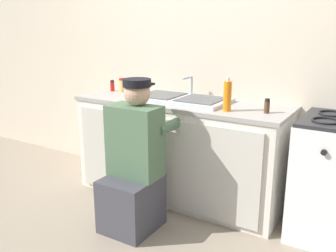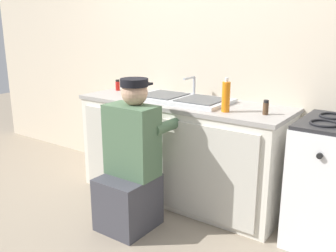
{
  "view_description": "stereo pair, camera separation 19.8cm",
  "coord_description": "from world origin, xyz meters",
  "px_view_note": "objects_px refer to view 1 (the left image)",
  "views": [
    {
      "loc": [
        1.51,
        -2.37,
        1.47
      ],
      "look_at": [
        0.0,
        0.1,
        0.68
      ],
      "focal_mm": 40.0,
      "sensor_mm": 36.0,
      "label": 1
    },
    {
      "loc": [
        1.67,
        -2.26,
        1.47
      ],
      "look_at": [
        0.0,
        0.1,
        0.68
      ],
      "focal_mm": 40.0,
      "sensor_mm": 36.0,
      "label": 2
    }
  ],
  "objects_px": {
    "plumber_person": "(134,168)",
    "condiment_jar": "(123,85)",
    "spice_bottle_red": "(112,86)",
    "sink_double_basin": "(181,99)",
    "soap_bottle_orange": "(227,96)",
    "spice_bottle_pepper": "(267,106)"
  },
  "relations": [
    {
      "from": "plumber_person",
      "to": "spice_bottle_red",
      "type": "bearing_deg",
      "value": 137.22
    },
    {
      "from": "condiment_jar",
      "to": "spice_bottle_red",
      "type": "bearing_deg",
      "value": -167.81
    },
    {
      "from": "plumber_person",
      "to": "spice_bottle_red",
      "type": "height_order",
      "value": "plumber_person"
    },
    {
      "from": "spice_bottle_red",
      "to": "condiment_jar",
      "type": "xyz_separation_m",
      "value": [
        0.11,
        0.02,
        0.01
      ]
    },
    {
      "from": "soap_bottle_orange",
      "to": "spice_bottle_pepper",
      "type": "height_order",
      "value": "soap_bottle_orange"
    },
    {
      "from": "sink_double_basin",
      "to": "plumber_person",
      "type": "distance_m",
      "value": 0.76
    },
    {
      "from": "sink_double_basin",
      "to": "condiment_jar",
      "type": "relative_size",
      "value": 6.25
    },
    {
      "from": "sink_double_basin",
      "to": "spice_bottle_red",
      "type": "relative_size",
      "value": 7.62
    },
    {
      "from": "plumber_person",
      "to": "condiment_jar",
      "type": "distance_m",
      "value": 1.08
    },
    {
      "from": "spice_bottle_red",
      "to": "condiment_jar",
      "type": "relative_size",
      "value": 0.82
    },
    {
      "from": "condiment_jar",
      "to": "spice_bottle_pepper",
      "type": "distance_m",
      "value": 1.44
    },
    {
      "from": "spice_bottle_pepper",
      "to": "plumber_person",
      "type": "bearing_deg",
      "value": -143.75
    },
    {
      "from": "soap_bottle_orange",
      "to": "spice_bottle_red",
      "type": "bearing_deg",
      "value": 169.97
    },
    {
      "from": "spice_bottle_red",
      "to": "spice_bottle_pepper",
      "type": "relative_size",
      "value": 1.0
    },
    {
      "from": "plumber_person",
      "to": "soap_bottle_orange",
      "type": "xyz_separation_m",
      "value": [
        0.5,
        0.48,
        0.51
      ]
    },
    {
      "from": "plumber_person",
      "to": "soap_bottle_orange",
      "type": "distance_m",
      "value": 0.86
    },
    {
      "from": "sink_double_basin",
      "to": "spice_bottle_red",
      "type": "height_order",
      "value": "sink_double_basin"
    },
    {
      "from": "plumber_person",
      "to": "spice_bottle_red",
      "type": "relative_size",
      "value": 10.52
    },
    {
      "from": "soap_bottle_orange",
      "to": "condiment_jar",
      "type": "xyz_separation_m",
      "value": [
        -1.16,
        0.25,
        -0.05
      ]
    },
    {
      "from": "sink_double_basin",
      "to": "plumber_person",
      "type": "xyz_separation_m",
      "value": [
        -0.03,
        -0.63,
        -0.41
      ]
    },
    {
      "from": "spice_bottle_red",
      "to": "sink_double_basin",
      "type": "bearing_deg",
      "value": -5.31
    },
    {
      "from": "sink_double_basin",
      "to": "plumber_person",
      "type": "relative_size",
      "value": 0.72
    }
  ]
}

